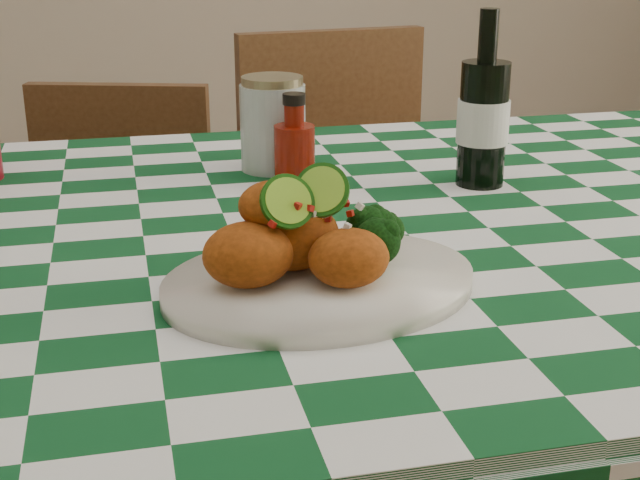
{
  "coord_description": "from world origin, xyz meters",
  "views": [
    {
      "loc": [
        -0.22,
        -1.01,
        1.14
      ],
      "look_at": [
        -0.04,
        -0.21,
        0.84
      ],
      "focal_mm": 50.0,
      "sensor_mm": 36.0,
      "label": 1
    }
  ],
  "objects": [
    {
      "name": "beer_bottle",
      "position": [
        0.27,
        0.11,
        0.91
      ],
      "size": [
        0.08,
        0.08,
        0.24
      ],
      "primitive_type": null,
      "rotation": [
        0.0,
        0.0,
        -0.08
      ],
      "color": "black",
      "rests_on": "dining_table"
    },
    {
      "name": "wooden_chair_right",
      "position": [
        0.26,
        0.68,
        0.46
      ],
      "size": [
        0.47,
        0.48,
        0.91
      ],
      "primitive_type": null,
      "rotation": [
        0.0,
        0.0,
        0.12
      ],
      "color": "#472814",
      "rests_on": "ground"
    },
    {
      "name": "plate",
      "position": [
        -0.04,
        -0.21,
        0.8
      ],
      "size": [
        0.36,
        0.31,
        0.02
      ],
      "primitive_type": null,
      "rotation": [
        0.0,
        0.0,
        0.18
      ],
      "color": "silver",
      "rests_on": "dining_table"
    },
    {
      "name": "ketchup_bottle",
      "position": [
        0.02,
        0.18,
        0.85
      ],
      "size": [
        0.08,
        0.08,
        0.13
      ],
      "primitive_type": null,
      "rotation": [
        0.0,
        0.0,
        -0.4
      ],
      "color": "maroon",
      "rests_on": "dining_table"
    },
    {
      "name": "broccoli_side",
      "position": [
        0.04,
        -0.2,
        0.83
      ],
      "size": [
        0.08,
        0.08,
        0.06
      ],
      "primitive_type": null,
      "color": "black",
      "rests_on": "plate"
    },
    {
      "name": "mason_jar",
      "position": [
        -0.0,
        0.26,
        0.86
      ],
      "size": [
        0.11,
        0.11,
        0.14
      ],
      "primitive_type": null,
      "rotation": [
        0.0,
        0.0,
        -0.24
      ],
      "color": "#B2BCBA",
      "rests_on": "dining_table"
    },
    {
      "name": "wooden_chair_left",
      "position": [
        -0.27,
        0.68,
        0.41
      ],
      "size": [
        0.47,
        0.48,
        0.82
      ],
      "primitive_type": null,
      "rotation": [
        0.0,
        0.0,
        -0.29
      ],
      "color": "#472814",
      "rests_on": "ground"
    },
    {
      "name": "fried_chicken_pile",
      "position": [
        -0.05,
        -0.21,
        0.86
      ],
      "size": [
        0.17,
        0.12,
        0.11
      ],
      "primitive_type": null,
      "color": "#AB4710",
      "rests_on": "plate"
    }
  ]
}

